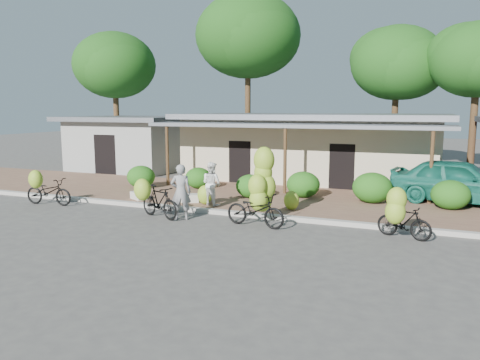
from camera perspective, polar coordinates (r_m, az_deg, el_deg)
The scene contains 27 objects.
ground at distance 14.01m, azimuth -1.82°, elevation -6.25°, with size 100.00×100.00×0.00m, color #494644.
sidewalk at distance 18.56m, azimuth 4.47°, elevation -2.36°, with size 60.00×6.00×0.12m, color #886249.
curb at distance 15.79m, azimuth 1.14°, elevation -4.25°, with size 60.00×0.25×0.15m, color #A8A399.
shop_main at distance 24.01m, azimuth 8.84°, elevation 4.08°, with size 13.00×8.50×3.35m.
shop_grey at distance 28.67m, azimuth -13.11°, elevation 4.49°, with size 7.00×6.00×3.15m.
tree_back_left at distance 32.03m, azimuth -15.21°, elevation 13.50°, with size 5.34×5.24×8.45m.
tree_far_center at distance 30.95m, azimuth 0.71°, elevation 17.31°, with size 6.62×6.62×10.79m.
tree_center_right at distance 29.19m, azimuth 18.27°, elevation 13.57°, with size 5.39×5.29×8.32m.
tree_near_right at distance 27.16m, azimuth 26.60°, elevation 13.15°, with size 4.87×4.73×7.95m.
hedge_0 at distance 21.23m, azimuth -11.98°, elevation 0.40°, with size 1.27×1.15×0.99m, color #165714.
hedge_1 at distance 20.73m, azimuth -5.10°, elevation 0.26°, with size 1.19×1.07×0.93m, color #165714.
hedge_2 at distance 18.45m, azimuth 1.30°, elevation -0.76°, with size 1.19×1.07×0.93m, color #165714.
hedge_3 at distance 18.68m, azimuth 7.72°, elevation -0.55°, with size 1.32×1.19×1.03m, color #165714.
hedge_4 at distance 18.13m, azimuth 15.82°, elevation -0.91°, with size 1.46×1.32×1.14m, color #165714.
hedge_5 at distance 17.91m, azimuth 24.28°, elevation -1.65°, with size 1.32×1.19×1.03m, color #165714.
bike_far_left at distance 19.01m, azimuth -22.43°, elevation -1.16°, with size 2.00×1.31×1.41m.
bike_left at distance 15.71m, azimuth -10.13°, elevation -2.39°, with size 1.89×1.42×1.40m.
bike_center at distance 14.56m, azimuth 2.33°, elevation -1.94°, with size 2.06×1.32×2.44m.
bike_right at distance 13.70m, azimuth 19.08°, elevation -4.24°, with size 1.63×1.31×1.54m.
loose_banana_a at distance 17.25m, azimuth -4.30°, elevation -1.81°, with size 0.57×0.48×0.71m, color #A4B92E.
loose_banana_b at distance 17.46m, azimuth -4.24°, elevation -1.84°, with size 0.49×0.42×0.62m, color #A4B92E.
loose_banana_c at distance 16.35m, azimuth 6.29°, elevation -2.49°, with size 0.54×0.46×0.67m, color #A4B92E.
sack_near at distance 17.77m, azimuth -6.36°, elevation -2.20°, with size 0.85×0.40×0.30m, color beige.
sack_far at distance 18.63m, azimuth -12.26°, elevation -1.87°, with size 0.75×0.38×0.28m, color beige.
vendor at distance 15.39m, azimuth -7.22°, elevation -1.46°, with size 0.67×0.44×1.84m, color gray.
bystander at distance 17.04m, azimuth -3.48°, elevation -0.44°, with size 0.77×0.60×1.59m, color white.
teal_van at distance 19.12m, azimuth 25.11°, elevation -0.13°, with size 1.96×4.87×1.66m, color #176855.
Camera 1 is at (5.51, -12.37, 3.62)m, focal length 35.00 mm.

